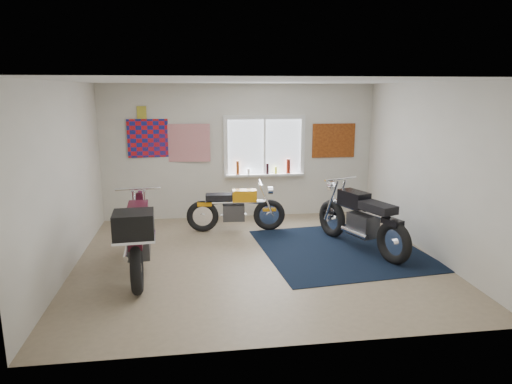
{
  "coord_description": "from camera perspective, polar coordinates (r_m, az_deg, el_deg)",
  "views": [
    {
      "loc": [
        -0.94,
        -6.65,
        2.58
      ],
      "look_at": [
        0.04,
        0.4,
        0.98
      ],
      "focal_mm": 32.0,
      "sensor_mm": 36.0,
      "label": 1
    }
  ],
  "objects": [
    {
      "name": "maroon_tourer",
      "position": [
        6.59,
        -14.56,
        -5.36
      ],
      "size": [
        0.69,
        2.23,
        1.13
      ],
      "rotation": [
        0.0,
        0.0,
        1.64
      ],
      "color": "black",
      "rests_on": "ground"
    },
    {
      "name": "triumph_poster",
      "position": [
        9.63,
        9.67,
        6.36
      ],
      "size": [
        0.9,
        0.03,
        0.7
      ],
      "primitive_type": "cube",
      "color": "#A54C14",
      "rests_on": "room_shell"
    },
    {
      "name": "ground",
      "position": [
        7.19,
        0.14,
        -8.35
      ],
      "size": [
        5.5,
        5.5,
        0.0
      ],
      "primitive_type": "plane",
      "color": "#9E896B",
      "rests_on": "ground"
    },
    {
      "name": "oil_bottles",
      "position": [
        9.3,
        1.57,
        3.07
      ],
      "size": [
        1.12,
        0.09,
        0.3
      ],
      "color": "#933D15",
      "rests_on": "window_assembly"
    },
    {
      "name": "room_shell",
      "position": [
        6.78,
        0.14,
        4.7
      ],
      "size": [
        5.5,
        5.5,
        5.5
      ],
      "color": "white",
      "rests_on": "ground"
    },
    {
      "name": "window_assembly",
      "position": [
        9.31,
        1.07,
        5.2
      ],
      "size": [
        1.66,
        0.17,
        1.26
      ],
      "color": "white",
      "rests_on": "room_shell"
    },
    {
      "name": "navy_rug",
      "position": [
        7.71,
        10.5,
        -7.05
      ],
      "size": [
        2.74,
        2.83,
        0.01
      ],
      "primitive_type": "cube",
      "rotation": [
        0.0,
        0.0,
        0.1
      ],
      "color": "black",
      "rests_on": "ground"
    },
    {
      "name": "flag_display",
      "position": [
        9.19,
        -14.1,
        9.62
      ],
      "size": [
        1.6,
        0.1,
        1.17
      ],
      "color": "red",
      "rests_on": "room_shell"
    },
    {
      "name": "yellow_triumph",
      "position": [
        8.47,
        -2.56,
        -2.22
      ],
      "size": [
        1.84,
        0.55,
        0.92
      ],
      "rotation": [
        0.0,
        0.0,
        -0.06
      ],
      "color": "black",
      "rests_on": "ground"
    },
    {
      "name": "black_chrome_bike",
      "position": [
        7.67,
        12.99,
        -3.49
      ],
      "size": [
        0.96,
        2.08,
        1.11
      ],
      "rotation": [
        0.0,
        0.0,
        1.93
      ],
      "color": "black",
      "rests_on": "navy_rug"
    }
  ]
}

